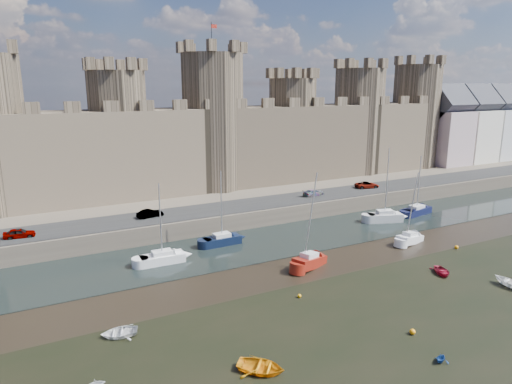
# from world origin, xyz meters

# --- Properties ---
(ground) EXTENTS (160.00, 160.00, 0.00)m
(ground) POSITION_xyz_m (0.00, 0.00, 0.00)
(ground) COLOR black
(ground) RESTS_ON ground
(seaweed_patch) EXTENTS (70.00, 34.00, 0.01)m
(seaweed_patch) POSITION_xyz_m (0.00, -6.00, 0.01)
(seaweed_patch) COLOR black
(seaweed_patch) RESTS_ON ground
(water_channel) EXTENTS (160.00, 12.00, 0.08)m
(water_channel) POSITION_xyz_m (0.00, 24.00, 0.04)
(water_channel) COLOR black
(water_channel) RESTS_ON ground
(quay) EXTENTS (160.00, 60.00, 2.50)m
(quay) POSITION_xyz_m (0.00, 60.00, 1.25)
(quay) COLOR #4C443A
(quay) RESTS_ON ground
(road) EXTENTS (160.00, 7.00, 0.10)m
(road) POSITION_xyz_m (0.00, 34.00, 2.55)
(road) COLOR black
(road) RESTS_ON quay
(castle) EXTENTS (108.50, 11.00, 29.00)m
(castle) POSITION_xyz_m (-0.64, 48.00, 11.67)
(castle) COLOR #42382B
(castle) RESTS_ON quay
(townhouses) EXTENTS (35.50, 9.05, 18.13)m
(townhouses) POSITION_xyz_m (71.50, 46.00, 10.59)
(townhouses) COLOR #C4A7AB
(townhouses) RESTS_ON quay
(car_0) EXTENTS (3.65, 1.75, 1.20)m
(car_0) POSITION_xyz_m (-29.40, 32.91, 3.10)
(car_0) COLOR gray
(car_0) RESTS_ON quay
(car_1) EXTENTS (3.73, 1.84, 1.18)m
(car_1) POSITION_xyz_m (-13.30, 34.18, 3.09)
(car_1) COLOR gray
(car_1) RESTS_ON quay
(car_2) EXTENTS (4.10, 2.22, 1.13)m
(car_2) POSITION_xyz_m (13.87, 34.18, 3.06)
(car_2) COLOR gray
(car_2) RESTS_ON quay
(car_3) EXTENTS (4.58, 2.82, 1.18)m
(car_3) POSITION_xyz_m (25.50, 34.57, 3.09)
(car_3) COLOR gray
(car_3) RESTS_ON quay
(sailboat_0) EXTENTS (5.14, 2.09, 9.54)m
(sailboat_0) POSITION_xyz_m (-14.83, 23.27, 0.76)
(sailboat_0) COLOR white
(sailboat_0) RESTS_ON ground
(sailboat_1) EXTENTS (4.93, 2.04, 9.78)m
(sailboat_1) POSITION_xyz_m (-6.16, 25.84, 0.78)
(sailboat_1) COLOR black
(sailboat_1) RESTS_ON ground
(sailboat_2) EXTENTS (5.62, 3.63, 11.31)m
(sailboat_2) POSITION_xyz_m (19.89, 23.88, 0.88)
(sailboat_2) COLOR silver
(sailboat_2) RESTS_ON ground
(sailboat_3) EXTENTS (5.68, 2.98, 9.48)m
(sailboat_3) POSITION_xyz_m (27.24, 24.51, 0.75)
(sailboat_3) COLOR black
(sailboat_3) RESTS_ON ground
(sailboat_4) EXTENTS (5.07, 3.52, 11.05)m
(sailboat_4) POSITION_xyz_m (-0.15, 14.48, 0.80)
(sailboat_4) COLOR maroon
(sailboat_4) RESTS_ON ground
(sailboat_5) EXTENTS (4.70, 2.80, 9.52)m
(sailboat_5) POSITION_xyz_m (16.18, 15.15, 0.70)
(sailboat_5) COLOR white
(sailboat_5) RESTS_ON ground
(dinghy_0) EXTENTS (4.31, 4.28, 0.73)m
(dinghy_0) POSITION_xyz_m (-14.33, -0.33, 0.37)
(dinghy_0) COLOR orange
(dinghy_0) RESTS_ON ground
(dinghy_1) EXTENTS (1.61, 1.51, 0.68)m
(dinghy_1) POSITION_xyz_m (-1.68, -5.49, 0.34)
(dinghy_1) COLOR navy
(dinghy_1) RESTS_ON ground
(dinghy_2) EXTENTS (3.00, 3.89, 0.75)m
(dinghy_2) POSITION_xyz_m (15.42, 0.38, 0.37)
(dinghy_2) COLOR silver
(dinghy_2) RESTS_ON ground
(dinghy_3) EXTENTS (1.41, 1.28, 0.64)m
(dinghy_3) POSITION_xyz_m (-25.25, 3.43, 0.32)
(dinghy_3) COLOR white
(dinghy_3) RESTS_ON ground
(dinghy_4) EXTENTS (3.29, 3.64, 0.62)m
(dinghy_4) POSITION_xyz_m (11.74, 6.04, 0.31)
(dinghy_4) COLOR maroon
(dinghy_4) RESTS_ON ground
(dinghy_6) EXTENTS (3.51, 2.95, 0.62)m
(dinghy_6) POSITION_xyz_m (-22.52, 9.38, 0.31)
(dinghy_6) COLOR white
(dinghy_6) RESTS_ON ground
(buoy_1) EXTENTS (0.39, 0.39, 0.39)m
(buoy_1) POSITION_xyz_m (-5.36, 8.47, 0.20)
(buoy_1) COLOR #F9A30B
(buoy_1) RESTS_ON ground
(buoy_3) EXTENTS (0.50, 0.50, 0.50)m
(buoy_3) POSITION_xyz_m (19.78, 10.73, 0.25)
(buoy_3) COLOR orange
(buoy_3) RESTS_ON ground
(buoy_4) EXTENTS (0.50, 0.50, 0.50)m
(buoy_4) POSITION_xyz_m (-0.59, -1.61, 0.25)
(buoy_4) COLOR orange
(buoy_4) RESTS_ON ground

